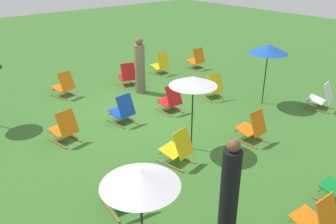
{
  "coord_description": "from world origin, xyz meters",
  "views": [
    {
      "loc": [
        5.3,
        7.49,
        4.23
      ],
      "look_at": [
        0.0,
        1.2,
        0.5
      ],
      "focal_mm": 37.43,
      "sensor_mm": 36.0,
      "label": 1
    }
  ],
  "objects": [
    {
      "name": "deckchair_6",
      "position": [
        0.67,
        5.69,
        0.37
      ],
      "size": [
        0.52,
        0.78,
        0.83
      ],
      "rotation": [
        0.0,
        0.0,
        -0.05
      ],
      "color": "olive",
      "rests_on": "ground"
    },
    {
      "name": "deckchair_10",
      "position": [
        2.66,
        3.07,
        0.37
      ],
      "size": [
        0.56,
        0.81,
        0.83
      ],
      "rotation": [
        0.0,
        0.0,
        -0.12
      ],
      "color": "olive",
      "rests_on": "ground"
    },
    {
      "name": "deckchair_5",
      "position": [
        -1.16,
        3.01,
        0.37
      ],
      "size": [
        0.51,
        0.78,
        0.83
      ],
      "rotation": [
        0.0,
        0.0,
        0.04
      ],
      "color": "olive",
      "rests_on": "ground"
    },
    {
      "name": "ground_plane",
      "position": [
        0.0,
        0.0,
        0.0
      ],
      "size": [
        40.0,
        40.0,
        0.0
      ],
      "primitive_type": "plane",
      "color": "#386B28"
    },
    {
      "name": "umbrella_0",
      "position": [
        0.21,
        2.3,
        1.68
      ],
      "size": [
        1.08,
        1.08,
        1.79
      ],
      "color": "black",
      "rests_on": "ground"
    },
    {
      "name": "deckchair_3",
      "position": [
        -4.32,
        -2.17,
        0.37
      ],
      "size": [
        0.51,
        0.78,
        0.83
      ],
      "rotation": [
        0.0,
        0.0,
        -0.04
      ],
      "color": "olive",
      "rests_on": "ground"
    },
    {
      "name": "deckchair_0",
      "position": [
        0.69,
        0.11,
        0.37
      ],
      "size": [
        0.54,
        0.8,
        0.83
      ],
      "rotation": [
        0.0,
        0.0,
        0.09
      ],
      "color": "olive",
      "rests_on": "ground"
    },
    {
      "name": "deckchair_8",
      "position": [
        0.89,
        2.59,
        0.37
      ],
      "size": [
        0.62,
        0.84,
        0.83
      ],
      "rotation": [
        0.0,
        0.0,
        0.2
      ],
      "color": "olive",
      "rests_on": "ground"
    },
    {
      "name": "deckchair_7",
      "position": [
        -0.79,
        0.38,
        0.37
      ],
      "size": [
        0.49,
        0.77,
        0.83
      ],
      "rotation": [
        0.0,
        0.0,
        -0.02
      ],
      "color": "olive",
      "rests_on": "ground"
    },
    {
      "name": "deckchair_9",
      "position": [
        -2.8,
        -2.55,
        0.37
      ],
      "size": [
        0.48,
        0.76,
        0.83
      ],
      "rotation": [
        0.0,
        0.0,
        -0.01
      ],
      "color": "olive",
      "rests_on": "ground"
    },
    {
      "name": "deckchair_13",
      "position": [
        -2.48,
        0.45,
        0.37
      ],
      "size": [
        0.66,
        0.86,
        0.83
      ],
      "rotation": [
        0.0,
        0.0,
        -0.26
      ],
      "color": "olive",
      "rests_on": "ground"
    },
    {
      "name": "person_1",
      "position": [
        -1.06,
        -1.48,
        0.86
      ],
      "size": [
        0.45,
        0.45,
        1.82
      ],
      "rotation": [
        0.0,
        0.0,
        2.12
      ],
      "color": "#72664C",
      "rests_on": "ground"
    },
    {
      "name": "umbrella_3",
      "position": [
        -3.37,
        1.72,
        1.71
      ],
      "size": [
        1.15,
        1.15,
        1.85
      ],
      "color": "black",
      "rests_on": "ground"
    },
    {
      "name": "umbrella_1",
      "position": [
        3.14,
        4.36,
        1.58
      ],
      "size": [
        1.08,
        1.08,
        1.71
      ],
      "color": "black",
      "rests_on": "ground"
    },
    {
      "name": "deckchair_11",
      "position": [
        -4.33,
        3.11,
        0.37
      ],
      "size": [
        0.63,
        0.85,
        0.83
      ],
      "rotation": [
        0.0,
        0.0,
        0.22
      ],
      "color": "olive",
      "rests_on": "ground"
    },
    {
      "name": "deckchair_2",
      "position": [
        -1.06,
        -2.26,
        0.37
      ],
      "size": [
        0.67,
        0.86,
        0.83
      ],
      "rotation": [
        0.0,
        0.0,
        -0.28
      ],
      "color": "olive",
      "rests_on": "ground"
    },
    {
      "name": "deckchair_4",
      "position": [
        2.35,
        0.08,
        0.37
      ],
      "size": [
        0.61,
        0.83,
        0.83
      ],
      "rotation": [
        0.0,
        0.0,
        0.18
      ],
      "color": "olive",
      "rests_on": "ground"
    },
    {
      "name": "deckchair_1",
      "position": [
        1.05,
        -2.73,
        0.37
      ],
      "size": [
        0.65,
        0.85,
        0.83
      ],
      "rotation": [
        0.0,
        0.0,
        0.25
      ],
      "color": "olive",
      "rests_on": "ground"
    },
    {
      "name": "person_0",
      "position": [
        1.78,
        4.77,
        0.87
      ],
      "size": [
        0.35,
        0.35,
        1.84
      ],
      "rotation": [
        0.0,
        0.0,
        3.36
      ],
      "color": "black",
      "rests_on": "ground"
    }
  ]
}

